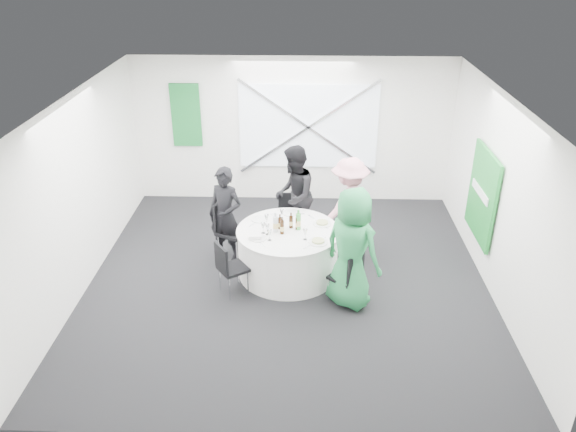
{
  "coord_description": "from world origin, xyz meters",
  "views": [
    {
      "loc": [
        0.23,
        -7.23,
        4.75
      ],
      "look_at": [
        0.0,
        0.2,
        1.0
      ],
      "focal_mm": 35.0,
      "sensor_mm": 36.0,
      "label": 1
    }
  ],
  "objects_px": {
    "chair_back_right": "(353,229)",
    "person_man_back": "(294,196)",
    "chair_back_left": "(228,225)",
    "person_man_back_left": "(226,215)",
    "chair_back": "(289,214)",
    "green_water_bottle": "(298,222)",
    "chair_front_right": "(349,274)",
    "banquet_table": "(288,252)",
    "clear_water_bottle": "(276,224)",
    "person_woman_pink": "(349,206)",
    "chair_front_left": "(228,265)",
    "person_woman_green": "(352,249)"
  },
  "relations": [
    {
      "from": "person_man_back",
      "to": "green_water_bottle",
      "type": "bearing_deg",
      "value": 8.62
    },
    {
      "from": "person_woman_pink",
      "to": "green_water_bottle",
      "type": "bearing_deg",
      "value": 3.43
    },
    {
      "from": "chair_back_left",
      "to": "person_woman_green",
      "type": "bearing_deg",
      "value": -96.29
    },
    {
      "from": "chair_back_right",
      "to": "person_woman_green",
      "type": "distance_m",
      "value": 1.35
    },
    {
      "from": "chair_back",
      "to": "person_man_back",
      "type": "height_order",
      "value": "person_man_back"
    },
    {
      "from": "person_man_back",
      "to": "person_woman_green",
      "type": "height_order",
      "value": "person_woman_green"
    },
    {
      "from": "person_woman_green",
      "to": "clear_water_bottle",
      "type": "relative_size",
      "value": 5.71
    },
    {
      "from": "chair_back",
      "to": "chair_front_left",
      "type": "relative_size",
      "value": 1.01
    },
    {
      "from": "chair_back",
      "to": "person_man_back_left",
      "type": "relative_size",
      "value": 0.53
    },
    {
      "from": "chair_back",
      "to": "person_woman_green",
      "type": "height_order",
      "value": "person_woman_green"
    },
    {
      "from": "chair_back",
      "to": "person_man_back",
      "type": "relative_size",
      "value": 0.49
    },
    {
      "from": "banquet_table",
      "to": "chair_back_right",
      "type": "height_order",
      "value": "chair_back_right"
    },
    {
      "from": "banquet_table",
      "to": "chair_front_right",
      "type": "xyz_separation_m",
      "value": [
        0.88,
        -0.76,
        0.1
      ]
    },
    {
      "from": "chair_front_left",
      "to": "person_man_back",
      "type": "bearing_deg",
      "value": -63.96
    },
    {
      "from": "clear_water_bottle",
      "to": "chair_back_left",
      "type": "bearing_deg",
      "value": 145.45
    },
    {
      "from": "person_woman_green",
      "to": "clear_water_bottle",
      "type": "xyz_separation_m",
      "value": [
        -1.08,
        0.7,
        -0.01
      ]
    },
    {
      "from": "chair_front_left",
      "to": "person_woman_green",
      "type": "relative_size",
      "value": 0.47
    },
    {
      "from": "person_man_back",
      "to": "clear_water_bottle",
      "type": "relative_size",
      "value": 5.49
    },
    {
      "from": "chair_front_right",
      "to": "person_man_back",
      "type": "height_order",
      "value": "person_man_back"
    },
    {
      "from": "green_water_bottle",
      "to": "person_man_back_left",
      "type": "bearing_deg",
      "value": 161.66
    },
    {
      "from": "banquet_table",
      "to": "chair_back_left",
      "type": "distance_m",
      "value": 1.11
    },
    {
      "from": "chair_back_left",
      "to": "green_water_bottle",
      "type": "height_order",
      "value": "green_water_bottle"
    },
    {
      "from": "chair_front_left",
      "to": "chair_back_right",
      "type": "bearing_deg",
      "value": -93.62
    },
    {
      "from": "banquet_table",
      "to": "chair_back_right",
      "type": "bearing_deg",
      "value": 27.99
    },
    {
      "from": "chair_front_right",
      "to": "person_man_back_left",
      "type": "bearing_deg",
      "value": -81.33
    },
    {
      "from": "chair_back_right",
      "to": "green_water_bottle",
      "type": "distance_m",
      "value": 1.08
    },
    {
      "from": "chair_back",
      "to": "green_water_bottle",
      "type": "bearing_deg",
      "value": -81.51
    },
    {
      "from": "chair_back_right",
      "to": "person_man_back",
      "type": "distance_m",
      "value": 1.13
    },
    {
      "from": "chair_front_right",
      "to": "chair_front_left",
      "type": "bearing_deg",
      "value": -55.0
    },
    {
      "from": "person_man_back_left",
      "to": "person_woman_pink",
      "type": "xyz_separation_m",
      "value": [
        1.96,
        0.33,
        0.03
      ]
    },
    {
      "from": "chair_front_left",
      "to": "chair_back",
      "type": "bearing_deg",
      "value": -61.29
    },
    {
      "from": "chair_front_right",
      "to": "chair_back_right",
      "type": "bearing_deg",
      "value": -145.64
    },
    {
      "from": "chair_back_right",
      "to": "chair_front_right",
      "type": "relative_size",
      "value": 1.07
    },
    {
      "from": "person_man_back_left",
      "to": "banquet_table",
      "type": "bearing_deg",
      "value": -0.0
    },
    {
      "from": "chair_back",
      "to": "green_water_bottle",
      "type": "distance_m",
      "value": 1.12
    },
    {
      "from": "chair_back_left",
      "to": "person_man_back_left",
      "type": "xyz_separation_m",
      "value": [
        -0.02,
        -0.08,
        0.22
      ]
    },
    {
      "from": "chair_front_left",
      "to": "person_woman_green",
      "type": "xyz_separation_m",
      "value": [
        1.74,
        -0.16,
        0.4
      ]
    },
    {
      "from": "banquet_table",
      "to": "chair_front_left",
      "type": "height_order",
      "value": "chair_front_left"
    },
    {
      "from": "chair_back_right",
      "to": "clear_water_bottle",
      "type": "relative_size",
      "value": 2.83
    },
    {
      "from": "chair_front_left",
      "to": "chair_back_left",
      "type": "bearing_deg",
      "value": -27.74
    },
    {
      "from": "person_woman_pink",
      "to": "banquet_table",
      "type": "bearing_deg",
      "value": -0.0
    },
    {
      "from": "clear_water_bottle",
      "to": "person_man_back",
      "type": "bearing_deg",
      "value": 76.93
    },
    {
      "from": "banquet_table",
      "to": "clear_water_bottle",
      "type": "height_order",
      "value": "clear_water_bottle"
    },
    {
      "from": "chair_back_left",
      "to": "person_man_back_left",
      "type": "height_order",
      "value": "person_man_back_left"
    },
    {
      "from": "person_woman_pink",
      "to": "person_woman_green",
      "type": "distance_m",
      "value": 1.49
    },
    {
      "from": "banquet_table",
      "to": "chair_back",
      "type": "distance_m",
      "value": 1.08
    },
    {
      "from": "person_man_back",
      "to": "green_water_bottle",
      "type": "relative_size",
      "value": 5.35
    },
    {
      "from": "chair_back_right",
      "to": "green_water_bottle",
      "type": "relative_size",
      "value": 2.76
    },
    {
      "from": "green_water_bottle",
      "to": "chair_front_left",
      "type": "bearing_deg",
      "value": -147.96
    },
    {
      "from": "chair_back",
      "to": "chair_back_left",
      "type": "bearing_deg",
      "value": -150.21
    }
  ]
}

